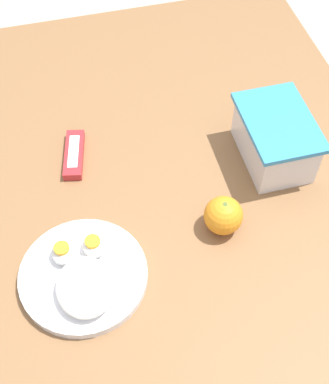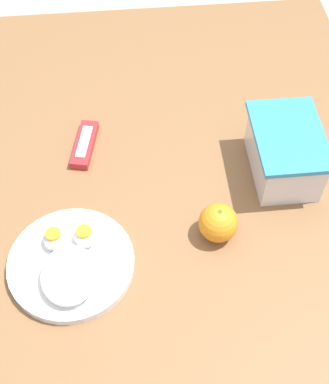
{
  "view_description": "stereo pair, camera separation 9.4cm",
  "coord_description": "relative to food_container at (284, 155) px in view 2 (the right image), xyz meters",
  "views": [
    {
      "loc": [
        0.6,
        -0.17,
        1.58
      ],
      "look_at": [
        0.01,
        -0.02,
        0.76
      ],
      "focal_mm": 50.0,
      "sensor_mm": 36.0,
      "label": 1
    },
    {
      "loc": [
        0.62,
        -0.08,
        1.58
      ],
      "look_at": [
        0.01,
        -0.02,
        0.76
      ],
      "focal_mm": 50.0,
      "sensor_mm": 36.0,
      "label": 2
    }
  ],
  "objects": [
    {
      "name": "orange_fruit",
      "position": [
        0.14,
        -0.15,
        -0.01
      ],
      "size": [
        0.07,
        0.07,
        0.07
      ],
      "color": "orange",
      "rests_on": "table"
    },
    {
      "name": "table",
      "position": [
        0.04,
        -0.22,
        -0.14
      ],
      "size": [
        1.24,
        0.93,
        0.73
      ],
      "color": "brown",
      "rests_on": "ground_plane"
    },
    {
      "name": "food_container",
      "position": [
        0.0,
        0.0,
        0.0
      ],
      "size": [
        0.19,
        0.13,
        0.11
      ],
      "color": "white",
      "rests_on": "table"
    },
    {
      "name": "candy_bar",
      "position": [
        -0.1,
        -0.4,
        -0.04
      ],
      "size": [
        0.13,
        0.06,
        0.02
      ],
      "color": "#B7282D",
      "rests_on": "table"
    },
    {
      "name": "ground_plane",
      "position": [
        0.04,
        -0.22,
        -0.77
      ],
      "size": [
        10.0,
        10.0,
        0.0
      ],
      "primitive_type": "plane",
      "color": "#B2A899"
    },
    {
      "name": "rice_plate",
      "position": [
        0.19,
        -0.43,
        -0.03
      ],
      "size": [
        0.23,
        0.23,
        0.05
      ],
      "color": "white",
      "rests_on": "table"
    }
  ]
}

